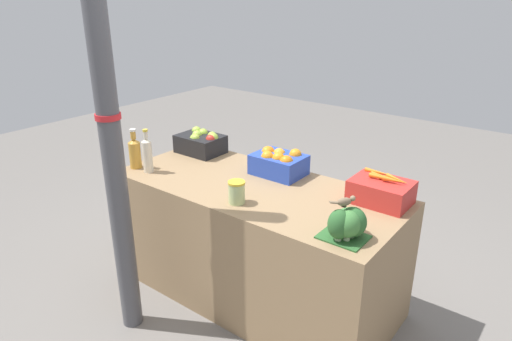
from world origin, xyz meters
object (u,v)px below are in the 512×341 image
at_px(juice_bottle_amber, 135,152).
at_px(apple_crate, 201,142).
at_px(carrot_crate, 381,191).
at_px(support_pole, 111,138).
at_px(juice_bottle_cloudy, 147,154).
at_px(orange_crate, 279,162).
at_px(sparrow_bird, 345,201).
at_px(pickle_jar, 237,192).
at_px(broccoli_pile, 348,223).

bearing_deg(juice_bottle_amber, apple_crate, 74.45).
distance_m(apple_crate, carrot_crate, 1.37).
relative_size(support_pole, juice_bottle_cloudy, 8.13).
bearing_deg(juice_bottle_amber, orange_crate, 30.42).
distance_m(apple_crate, orange_crate, 0.68).
bearing_deg(apple_crate, support_pole, -74.13).
relative_size(support_pole, apple_crate, 7.29).
height_order(support_pole, juice_bottle_amber, support_pole).
xyz_separation_m(juice_bottle_amber, juice_bottle_cloudy, (0.13, -0.00, 0.01)).
bearing_deg(juice_bottle_cloudy, carrot_crate, 19.28).
bearing_deg(orange_crate, juice_bottle_cloudy, -145.23).
bearing_deg(support_pole, sparrow_bird, 21.29).
distance_m(pickle_jar, sparrow_bird, 0.66).
bearing_deg(juice_bottle_amber, sparrow_bird, 0.08).
height_order(carrot_crate, broccoli_pile, broccoli_pile).
relative_size(support_pole, orange_crate, 7.29).
bearing_deg(juice_bottle_cloudy, support_pole, -58.30).
bearing_deg(juice_bottle_amber, juice_bottle_cloudy, -0.00).
relative_size(apple_crate, broccoli_pile, 1.46).
bearing_deg(juice_bottle_amber, broccoli_pile, 0.29).
bearing_deg(pickle_jar, juice_bottle_cloudy, 179.41).
distance_m(carrot_crate, pickle_jar, 0.80).
distance_m(orange_crate, pickle_jar, 0.49).
height_order(apple_crate, pickle_jar, apple_crate).
relative_size(apple_crate, orange_crate, 1.00).
bearing_deg(apple_crate, carrot_crate, -0.03).
distance_m(apple_crate, juice_bottle_cloudy, 0.49).
relative_size(carrot_crate, juice_bottle_cloudy, 1.12).
bearing_deg(juice_bottle_cloudy, juice_bottle_amber, 180.00).
height_order(support_pole, pickle_jar, support_pole).
distance_m(support_pole, apple_crate, 1.01).
bearing_deg(juice_bottle_cloudy, orange_crate, 34.77).
bearing_deg(orange_crate, sparrow_bird, -34.24).
height_order(carrot_crate, juice_bottle_amber, juice_bottle_amber).
xyz_separation_m(carrot_crate, sparrow_bird, (0.02, -0.48, 0.12)).
bearing_deg(juice_bottle_amber, carrot_crate, 17.76).
xyz_separation_m(carrot_crate, juice_bottle_amber, (-1.51, -0.48, 0.04)).
relative_size(carrot_crate, juice_bottle_amber, 1.21).
bearing_deg(sparrow_bird, juice_bottle_cloudy, 126.05).
height_order(broccoli_pile, pickle_jar, broccoli_pile).
distance_m(apple_crate, juice_bottle_amber, 0.50).
distance_m(broccoli_pile, juice_bottle_cloudy, 1.42).
relative_size(support_pole, sparrow_bird, 20.05).
height_order(apple_crate, orange_crate, orange_crate).
bearing_deg(pickle_jar, broccoli_pile, 1.33).
relative_size(orange_crate, juice_bottle_amber, 1.21).
xyz_separation_m(orange_crate, pickle_jar, (0.06, -0.49, -0.02)).
bearing_deg(sparrow_bird, carrot_crate, 37.81).
distance_m(apple_crate, sparrow_bird, 1.47).
bearing_deg(support_pole, pickle_jar, 41.81).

